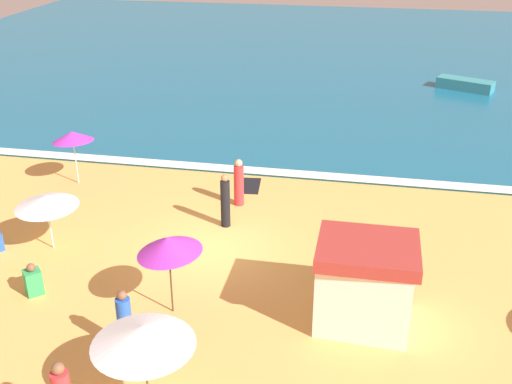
{
  "coord_description": "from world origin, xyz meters",
  "views": [
    {
      "loc": [
        4.72,
        -16.77,
        10.23
      ],
      "look_at": [
        0.92,
        2.82,
        0.8
      ],
      "focal_mm": 43.7,
      "sensor_mm": 36.0,
      "label": 1
    }
  ],
  "objects_px": {
    "beachgoer_5": "(239,183)",
    "small_boat_0": "(465,84)",
    "beach_umbrella_3": "(73,136)",
    "beachgoer_0": "(225,201)",
    "beachgoer_3": "(33,281)",
    "beach_umbrella_1": "(143,336)",
    "lifeguard_cabana": "(365,283)",
    "beach_umbrella_0": "(168,245)",
    "beachgoer_6": "(125,323)",
    "beach_umbrella_7": "(46,201)"
  },
  "relations": [
    {
      "from": "beachgoer_5",
      "to": "small_boat_0",
      "type": "distance_m",
      "value": 19.65
    },
    {
      "from": "beach_umbrella_3",
      "to": "beachgoer_0",
      "type": "distance_m",
      "value": 7.08
    },
    {
      "from": "beachgoer_3",
      "to": "beach_umbrella_1",
      "type": "bearing_deg",
      "value": -36.21
    },
    {
      "from": "beachgoer_5",
      "to": "small_boat_0",
      "type": "relative_size",
      "value": 0.54
    },
    {
      "from": "lifeguard_cabana",
      "to": "beach_umbrella_1",
      "type": "xyz_separation_m",
      "value": [
        -4.59,
        -3.87,
        0.61
      ]
    },
    {
      "from": "beach_umbrella_0",
      "to": "beachgoer_6",
      "type": "bearing_deg",
      "value": -109.07
    },
    {
      "from": "small_boat_0",
      "to": "beach_umbrella_7",
      "type": "bearing_deg",
      "value": -125.17
    },
    {
      "from": "beach_umbrella_1",
      "to": "beachgoer_6",
      "type": "relative_size",
      "value": 1.81
    },
    {
      "from": "beach_umbrella_1",
      "to": "beachgoer_5",
      "type": "xyz_separation_m",
      "value": [
        -0.14,
        10.1,
        -0.97
      ]
    },
    {
      "from": "beach_umbrella_0",
      "to": "beach_umbrella_1",
      "type": "xyz_separation_m",
      "value": [
        0.51,
        -3.33,
        -0.26
      ]
    },
    {
      "from": "beach_umbrella_0",
      "to": "beachgoer_0",
      "type": "xyz_separation_m",
      "value": [
        0.27,
        5.06,
        -1.15
      ]
    },
    {
      "from": "beach_umbrella_0",
      "to": "beach_umbrella_1",
      "type": "relative_size",
      "value": 0.75
    },
    {
      "from": "lifeguard_cabana",
      "to": "beachgoer_5",
      "type": "xyz_separation_m",
      "value": [
        -4.73,
        6.22,
        -0.36
      ]
    },
    {
      "from": "beach_umbrella_3",
      "to": "beach_umbrella_7",
      "type": "height_order",
      "value": "beach_umbrella_3"
    },
    {
      "from": "beach_umbrella_1",
      "to": "small_boat_0",
      "type": "height_order",
      "value": "beach_umbrella_1"
    },
    {
      "from": "lifeguard_cabana",
      "to": "beachgoer_0",
      "type": "distance_m",
      "value": 6.62
    },
    {
      "from": "beachgoer_0",
      "to": "beachgoer_6",
      "type": "bearing_deg",
      "value": -97.4
    },
    {
      "from": "beach_umbrella_0",
      "to": "small_boat_0",
      "type": "xyz_separation_m",
      "value": [
        10.13,
        23.81,
        -1.67
      ]
    },
    {
      "from": "beach_umbrella_0",
      "to": "beachgoer_5",
      "type": "bearing_deg",
      "value": 86.89
    },
    {
      "from": "beach_umbrella_0",
      "to": "beachgoer_6",
      "type": "xyz_separation_m",
      "value": [
        -0.61,
        -1.77,
        -1.26
      ]
    },
    {
      "from": "small_boat_0",
      "to": "beachgoer_6",
      "type": "bearing_deg",
      "value": -112.78
    },
    {
      "from": "small_boat_0",
      "to": "beach_umbrella_3",
      "type": "bearing_deg",
      "value": -135.11
    },
    {
      "from": "lifeguard_cabana",
      "to": "beach_umbrella_7",
      "type": "bearing_deg",
      "value": 168.65
    },
    {
      "from": "beach_umbrella_0",
      "to": "beachgoer_5",
      "type": "relative_size",
      "value": 1.34
    },
    {
      "from": "beach_umbrella_0",
      "to": "beach_umbrella_3",
      "type": "bearing_deg",
      "value": 130.33
    },
    {
      "from": "beach_umbrella_7",
      "to": "beachgoer_3",
      "type": "distance_m",
      "value": 2.86
    },
    {
      "from": "lifeguard_cabana",
      "to": "beach_umbrella_1",
      "type": "relative_size",
      "value": 0.81
    },
    {
      "from": "beachgoer_0",
      "to": "beachgoer_3",
      "type": "relative_size",
      "value": 1.97
    },
    {
      "from": "beachgoer_6",
      "to": "small_boat_0",
      "type": "relative_size",
      "value": 0.53
    },
    {
      "from": "lifeguard_cabana",
      "to": "beach_umbrella_1",
      "type": "distance_m",
      "value": 6.04
    },
    {
      "from": "lifeguard_cabana",
      "to": "beach_umbrella_0",
      "type": "relative_size",
      "value": 1.07
    },
    {
      "from": "beach_umbrella_0",
      "to": "beach_umbrella_1",
      "type": "height_order",
      "value": "beach_umbrella_0"
    },
    {
      "from": "beach_umbrella_7",
      "to": "beachgoer_0",
      "type": "bearing_deg",
      "value": 26.13
    },
    {
      "from": "beach_umbrella_0",
      "to": "beach_umbrella_7",
      "type": "bearing_deg",
      "value": 152.39
    },
    {
      "from": "beach_umbrella_7",
      "to": "beach_umbrella_0",
      "type": "bearing_deg",
      "value": -27.61
    },
    {
      "from": "beach_umbrella_1",
      "to": "beachgoer_6",
      "type": "bearing_deg",
      "value": 125.75
    },
    {
      "from": "beach_umbrella_3",
      "to": "beachgoer_6",
      "type": "relative_size",
      "value": 1.29
    },
    {
      "from": "beach_umbrella_3",
      "to": "beachgoer_0",
      "type": "height_order",
      "value": "beach_umbrella_3"
    },
    {
      "from": "lifeguard_cabana",
      "to": "beachgoer_3",
      "type": "relative_size",
      "value": 2.62
    },
    {
      "from": "beachgoer_5",
      "to": "small_boat_0",
      "type": "height_order",
      "value": "beachgoer_5"
    },
    {
      "from": "beach_umbrella_0",
      "to": "beach_umbrella_7",
      "type": "distance_m",
      "value": 5.5
    },
    {
      "from": "lifeguard_cabana",
      "to": "beach_umbrella_3",
      "type": "xyz_separation_m",
      "value": [
        -11.41,
        6.89,
        0.74
      ]
    },
    {
      "from": "beachgoer_3",
      "to": "beachgoer_5",
      "type": "bearing_deg",
      "value": 56.06
    },
    {
      "from": "beach_umbrella_1",
      "to": "small_boat_0",
      "type": "relative_size",
      "value": 0.96
    },
    {
      "from": "beachgoer_5",
      "to": "beachgoer_6",
      "type": "height_order",
      "value": "beachgoer_5"
    },
    {
      "from": "beach_umbrella_0",
      "to": "beachgoer_0",
      "type": "height_order",
      "value": "beach_umbrella_0"
    },
    {
      "from": "beach_umbrella_1",
      "to": "beachgoer_6",
      "type": "xyz_separation_m",
      "value": [
        -1.12,
        1.56,
        -1.0
      ]
    },
    {
      "from": "beach_umbrella_7",
      "to": "beachgoer_0",
      "type": "xyz_separation_m",
      "value": [
        5.13,
        2.52,
        -0.74
      ]
    },
    {
      "from": "lifeguard_cabana",
      "to": "beach_umbrella_3",
      "type": "bearing_deg",
      "value": 148.87
    },
    {
      "from": "lifeguard_cabana",
      "to": "beach_umbrella_0",
      "type": "xyz_separation_m",
      "value": [
        -5.1,
        -0.54,
        0.87
      ]
    }
  ]
}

